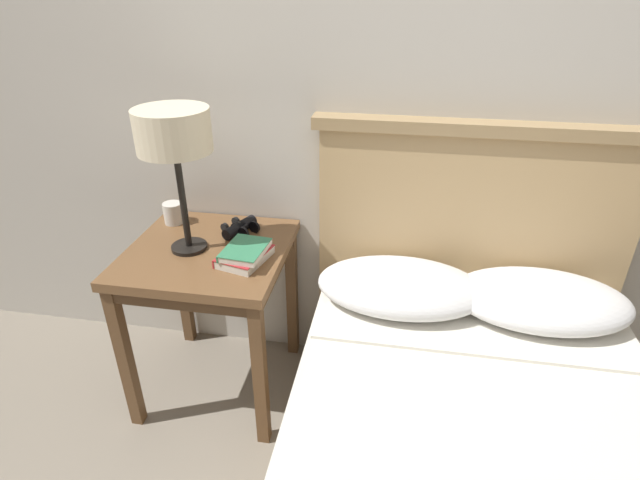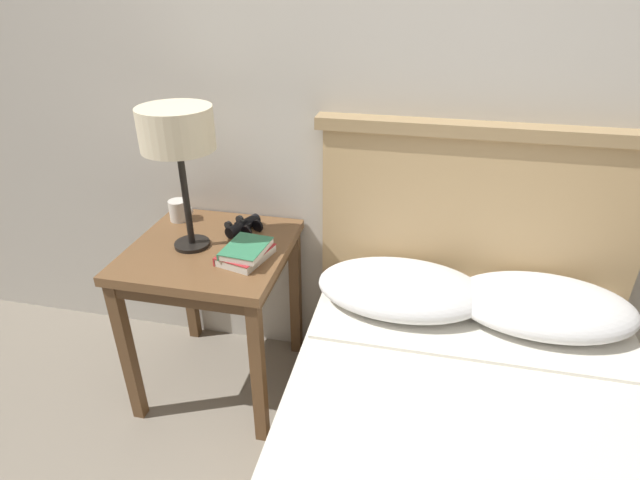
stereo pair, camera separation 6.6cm
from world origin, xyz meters
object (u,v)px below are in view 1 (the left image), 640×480
object	(u,v)px
table_lamp	(173,135)
book_stacked_on_top	(245,250)
nightstand	(209,268)
coffee_mug	(174,213)
book_on_nightstand	(244,256)
binoculars_pair	(240,227)

from	to	relation	value
table_lamp	book_stacked_on_top	bearing A→B (deg)	-12.66
nightstand	coffee_mug	distance (m)	0.30
book_on_nightstand	book_stacked_on_top	bearing A→B (deg)	-34.06
nightstand	coffee_mug	bearing A→B (deg)	138.90
book_on_nightstand	coffee_mug	size ratio (longest dim) A/B	2.12
table_lamp	binoculars_pair	distance (m)	0.46
coffee_mug	binoculars_pair	bearing A→B (deg)	-7.67
book_stacked_on_top	binoculars_pair	distance (m)	0.22
book_on_nightstand	table_lamp	bearing A→B (deg)	167.93
book_stacked_on_top	binoculars_pair	bearing A→B (deg)	112.49
table_lamp	book_stacked_on_top	world-z (taller)	table_lamp
nightstand	coffee_mug	xyz separation A→B (m)	(-0.21, 0.18, 0.13)
nightstand	table_lamp	world-z (taller)	table_lamp
coffee_mug	nightstand	bearing A→B (deg)	-41.10
nightstand	book_on_nightstand	distance (m)	0.20
nightstand	book_on_nightstand	xyz separation A→B (m)	(0.16, -0.06, 0.10)
table_lamp	coffee_mug	xyz separation A→B (m)	(-0.14, 0.19, -0.38)
book_on_nightstand	coffee_mug	distance (m)	0.44
nightstand	book_stacked_on_top	xyz separation A→B (m)	(0.17, -0.06, 0.13)
nightstand	coffee_mug	world-z (taller)	coffee_mug
nightstand	book_on_nightstand	bearing A→B (deg)	-20.56
table_lamp	book_on_nightstand	xyz separation A→B (m)	(0.23, -0.05, -0.41)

